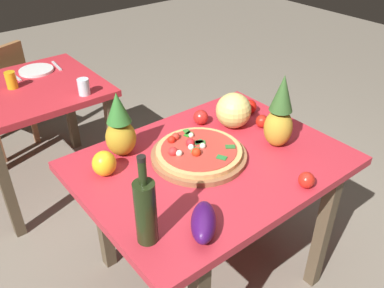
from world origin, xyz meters
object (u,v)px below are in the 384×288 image
object	(u,v)px
eggplant	(203,222)
dinner_plate	(36,70)
pizza	(198,150)
pineapple_right	(280,115)
pizza_board	(199,156)
wine_bottle	(146,210)
tomato_near_board	(201,117)
tomato_beside_pepper	(262,121)
drinking_glass_juice	(11,80)
knife_utensil	(57,66)
bell_pepper	(104,164)
display_table	(211,176)
background_table	(34,105)
fork_utensil	(15,76)
pineapple_left	(120,128)
tomato_by_bottle	(250,107)
drinking_glass_water	(84,87)
melon	(233,110)
tomato_at_corner	(306,180)

from	to	relation	value
eggplant	dinner_plate	size ratio (longest dim) A/B	0.91
pizza	pineapple_right	bearing A→B (deg)	-22.23
pizza_board	wine_bottle	size ratio (longest dim) A/B	1.23
pineapple_right	dinner_plate	size ratio (longest dim) A/B	1.63
pizza	tomato_near_board	distance (m)	0.31
pizza_board	tomato_near_board	bearing A→B (deg)	48.95
tomato_beside_pepper	drinking_glass_juice	world-z (taller)	drinking_glass_juice
knife_utensil	tomato_near_board	bearing A→B (deg)	-71.98
bell_pepper	tomato_near_board	world-z (taller)	bell_pepper
display_table	wine_bottle	distance (m)	0.59
background_table	fork_utensil	size ratio (longest dim) A/B	4.57
drinking_glass_juice	tomato_near_board	bearing A→B (deg)	-59.42
display_table	bell_pepper	world-z (taller)	bell_pepper
pizza_board	pizza	xyz separation A→B (m)	(-0.00, 0.00, 0.03)
display_table	pizza	distance (m)	0.15
pizza_board	eggplant	size ratio (longest dim) A/B	2.18
pineapple_left	tomato_beside_pepper	xyz separation A→B (m)	(0.68, -0.23, -0.11)
pizza_board	tomato_by_bottle	size ratio (longest dim) A/B	5.75
pizza_board	pineapple_right	size ratio (longest dim) A/B	1.21
knife_utensil	bell_pepper	bearing A→B (deg)	-98.78
tomato_beside_pepper	dinner_plate	world-z (taller)	tomato_beside_pepper
eggplant	drinking_glass_water	distance (m)	1.30
melon	tomato_beside_pepper	size ratio (longest dim) A/B	2.72
eggplant	pineapple_right	bearing A→B (deg)	19.23
dinner_plate	fork_utensil	bearing A→B (deg)	180.00
tomato_near_board	fork_utensil	size ratio (longest dim) A/B	0.43
pizza_board	pineapple_left	distance (m)	0.38
pineapple_right	tomato_at_corner	xyz separation A→B (m)	(-0.15, -0.29, -0.13)
melon	fork_utensil	world-z (taller)	melon
pizza_board	background_table	bearing A→B (deg)	104.82
bell_pepper	fork_utensil	bearing A→B (deg)	88.21
eggplant	drinking_glass_water	world-z (taller)	drinking_glass_water
pineapple_right	drinking_glass_water	bearing A→B (deg)	113.79
display_table	pineapple_right	xyz separation A→B (m)	(0.32, -0.10, 0.25)
pizza_board	dinner_plate	xyz separation A→B (m)	(-0.21, 1.44, -0.00)
bell_pepper	pineapple_right	bearing A→B (deg)	-22.22
background_table	pineapple_left	bearing A→B (deg)	-85.70
background_table	pineapple_right	bearing A→B (deg)	-63.56
pineapple_left	knife_utensil	xyz separation A→B (m)	(0.18, 1.19, -0.13)
pineapple_right	tomato_near_board	size ratio (longest dim) A/B	4.63
pizza_board	fork_utensil	world-z (taller)	pizza_board
background_table	pineapple_right	world-z (taller)	pineapple_right
display_table	tomato_beside_pepper	distance (m)	0.42
tomato_by_bottle	drinking_glass_water	world-z (taller)	drinking_glass_water
knife_utensil	melon	bearing A→B (deg)	-68.43
eggplant	drinking_glass_juice	size ratio (longest dim) A/B	1.94
melon	dinner_plate	distance (m)	1.43
bell_pepper	drinking_glass_juice	xyz separation A→B (m)	(-0.03, 1.12, 0.00)
pizza	dinner_plate	size ratio (longest dim) A/B	1.77
pizza_board	knife_utensil	world-z (taller)	pizza_board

